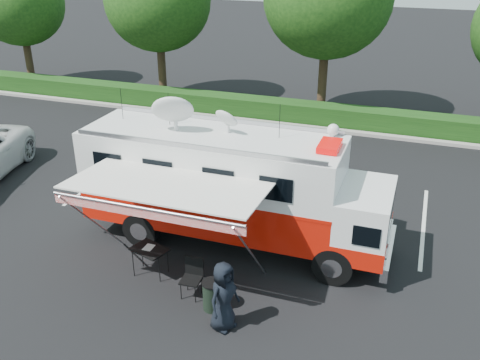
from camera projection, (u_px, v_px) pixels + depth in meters
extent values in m
plane|color=black|center=(235.00, 242.00, 16.58)|extent=(120.00, 120.00, 0.00)
cube|color=#9E998E|center=(397.00, 137.00, 24.74)|extent=(60.00, 0.35, 0.15)
cube|color=black|center=(399.00, 123.00, 25.33)|extent=(60.00, 1.20, 1.00)
cylinder|color=black|center=(28.00, 54.00, 32.26)|extent=(0.44, 0.44, 4.00)
ellipsoid|color=#14380F|center=(19.00, 3.00, 31.01)|extent=(5.12, 5.12, 4.86)
cylinder|color=black|center=(162.00, 62.00, 29.46)|extent=(0.44, 0.44, 4.40)
ellipsoid|color=#14380F|center=(158.00, 0.00, 28.09)|extent=(5.63, 5.63, 5.35)
cylinder|color=black|center=(323.00, 71.00, 26.67)|extent=(0.44, 0.44, 4.80)
cube|color=silver|center=(106.00, 175.00, 21.09)|extent=(0.12, 5.50, 0.01)
cube|color=silver|center=(250.00, 198.00, 19.29)|extent=(0.12, 5.50, 0.01)
cube|color=silver|center=(424.00, 226.00, 17.48)|extent=(0.12, 5.50, 0.01)
cube|color=black|center=(235.00, 226.00, 16.34)|extent=(8.66, 1.41, 0.30)
cylinder|color=black|center=(333.00, 266.00, 14.43)|extent=(1.11, 0.32, 1.11)
cylinder|color=black|center=(346.00, 227.00, 16.32)|extent=(1.11, 0.32, 1.11)
cylinder|color=black|center=(141.00, 229.00, 16.18)|extent=(1.11, 0.32, 1.11)
cylinder|color=black|center=(173.00, 198.00, 18.08)|extent=(1.11, 0.32, 1.11)
cube|color=silver|center=(388.00, 252.00, 14.94)|extent=(0.20, 2.52, 0.40)
cube|color=silver|center=(364.00, 218.00, 14.76)|extent=(1.41, 2.52, 1.71)
cube|color=#BD1407|center=(362.00, 237.00, 15.02)|extent=(1.43, 2.54, 0.55)
cube|color=black|center=(390.00, 212.00, 14.44)|extent=(0.12, 2.22, 0.70)
cube|color=#BD1407|center=(213.00, 201.00, 16.23)|extent=(7.65, 2.52, 1.21)
cube|color=#BD1407|center=(212.00, 183.00, 15.98)|extent=(7.67, 2.54, 0.10)
cube|color=silver|center=(212.00, 160.00, 15.66)|extent=(7.65, 2.52, 1.41)
cube|color=silver|center=(211.00, 136.00, 15.34)|extent=(7.65, 2.52, 0.08)
cube|color=#CC0505|center=(330.00, 146.00, 14.25)|extent=(0.55, 0.96, 0.16)
sphere|color=silver|center=(333.00, 130.00, 15.10)|extent=(0.34, 0.34, 0.34)
ellipsoid|color=silver|center=(173.00, 110.00, 15.25)|extent=(1.21, 1.21, 0.36)
ellipsoid|color=silver|center=(227.00, 118.00, 15.18)|extent=(0.70, 0.70, 0.20)
cylinder|color=black|center=(122.00, 104.00, 16.41)|extent=(0.02, 0.02, 1.01)
cylinder|color=black|center=(169.00, 109.00, 15.93)|extent=(0.02, 0.02, 1.01)
cylinder|color=black|center=(280.00, 122.00, 14.89)|extent=(0.02, 0.02, 1.01)
cube|color=silver|center=(167.00, 185.00, 13.51)|extent=(5.03, 2.41, 0.21)
cube|color=red|center=(145.00, 213.00, 12.57)|extent=(5.03, 0.04, 0.28)
cylinder|color=#B2B2B7|center=(144.00, 209.00, 12.50)|extent=(5.03, 0.07, 0.07)
cylinder|color=#B2B2B7|center=(95.00, 223.00, 14.75)|extent=(0.05, 2.60, 2.90)
cylinder|color=#B2B2B7|center=(251.00, 253.00, 13.39)|extent=(0.05, 2.60, 2.90)
imported|color=black|center=(224.00, 327.00, 13.02)|extent=(0.86, 1.03, 1.81)
cube|color=black|center=(150.00, 249.00, 14.69)|extent=(1.14, 0.96, 0.05)
cylinder|color=black|center=(133.00, 264.00, 14.77)|extent=(0.02, 0.02, 0.80)
cylinder|color=black|center=(142.00, 254.00, 15.20)|extent=(0.02, 0.02, 0.80)
cylinder|color=black|center=(159.00, 269.00, 14.53)|extent=(0.02, 0.02, 0.80)
cylinder|color=black|center=(168.00, 260.00, 14.96)|extent=(0.02, 0.02, 0.80)
cube|color=silver|center=(149.00, 247.00, 14.74)|extent=(0.25, 0.34, 0.01)
cube|color=black|center=(191.00, 280.00, 13.90)|extent=(0.54, 0.54, 0.05)
cube|color=black|center=(194.00, 266.00, 14.00)|extent=(0.51, 0.08, 0.56)
cylinder|color=black|center=(181.00, 291.00, 13.89)|extent=(0.02, 0.02, 0.51)
cylinder|color=black|center=(187.00, 282.00, 14.24)|extent=(0.02, 0.02, 0.51)
cylinder|color=black|center=(195.00, 294.00, 13.77)|extent=(0.02, 0.02, 0.51)
cylinder|color=black|center=(201.00, 285.00, 14.12)|extent=(0.02, 0.02, 0.51)
cylinder|color=black|center=(212.00, 296.00, 13.50)|extent=(0.50, 0.50, 0.76)
cylinder|color=black|center=(212.00, 283.00, 13.33)|extent=(0.54, 0.54, 0.04)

